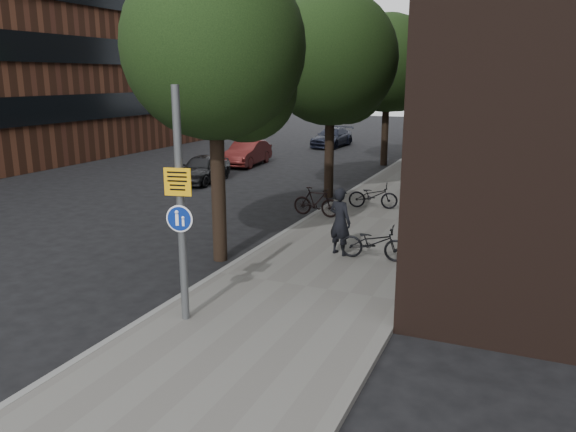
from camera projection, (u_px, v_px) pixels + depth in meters
The scene contains 15 objects.
ground at pixel (221, 356), 9.55m from camera, with size 120.00×120.00×0.00m, color black.
sidewalk at pixel (380, 220), 18.36m from camera, with size 4.50×60.00×0.12m, color #5E5C57.
curb_edge at pixel (316, 213), 19.22m from camera, with size 0.15×60.00×0.13m, color slate.
street_tree_near at pixel (220, 56), 13.43m from camera, with size 4.40×4.40×7.50m.
street_tree_mid at pixel (334, 63), 21.01m from camera, with size 5.00×5.00×7.80m.
street_tree_far at pixel (390, 67), 29.03m from camera, with size 5.00×5.00×7.80m.
signpost at pixel (181, 206), 10.22m from camera, with size 0.50×0.15×4.37m.
pedestrian at pixel (340, 221), 14.43m from camera, with size 0.64×0.42×1.76m, color black.
parked_bike_facade_near at pixel (374, 242), 14.12m from camera, with size 0.59×1.69×0.89m, color black.
parked_bike_facade_far at pixel (427, 203), 18.43m from camera, with size 0.45×1.58×0.95m, color black.
parked_bike_curb_near at pixel (373, 196), 19.67m from camera, with size 0.59×1.71×0.90m, color black.
parked_bike_curb_far at pixel (316, 202), 18.52m from camera, with size 0.45×1.61×0.97m, color black.
parked_car_near at pixel (203, 168), 25.15m from camera, with size 1.47×3.65×1.24m, color black.
parked_car_mid at pixel (247, 153), 29.95m from camera, with size 1.39×3.99×1.31m, color maroon.
parked_car_far at pixel (332, 137), 37.96m from camera, with size 1.77×4.34×1.26m, color black.
Camera 1 is at (4.48, -7.54, 4.62)m, focal length 35.00 mm.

